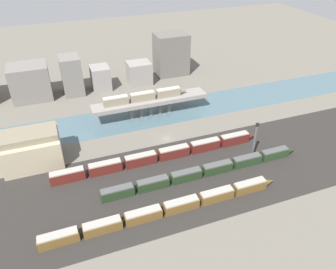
{
  "coord_description": "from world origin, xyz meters",
  "views": [
    {
      "loc": [
        -36.97,
        -101.02,
        72.3
      ],
      "look_at": [
        0.0,
        -1.69,
        3.06
      ],
      "focal_mm": 35.0,
      "sensor_mm": 36.0,
      "label": 1
    }
  ],
  "objects_px": {
    "train_yard_mid": "(206,171)",
    "train_yard_far": "(161,155)",
    "signal_tower": "(255,141)",
    "train_on_bridge": "(145,96)",
    "warehouse_building": "(32,149)",
    "train_yard_near": "(167,209)"
  },
  "relations": [
    {
      "from": "train_yard_mid",
      "to": "train_yard_far",
      "type": "bearing_deg",
      "value": 130.68
    },
    {
      "from": "signal_tower",
      "to": "train_yard_far",
      "type": "bearing_deg",
      "value": 162.15
    },
    {
      "from": "train_on_bridge",
      "to": "train_yard_far",
      "type": "xyz_separation_m",
      "value": [
        -4.54,
        -32.63,
        -7.48
      ]
    },
    {
      "from": "warehouse_building",
      "to": "signal_tower",
      "type": "distance_m",
      "value": 78.18
    },
    {
      "from": "train_on_bridge",
      "to": "signal_tower",
      "type": "distance_m",
      "value": 50.71
    },
    {
      "from": "train_on_bridge",
      "to": "warehouse_building",
      "type": "bearing_deg",
      "value": -158.68
    },
    {
      "from": "train_yard_near",
      "to": "signal_tower",
      "type": "height_order",
      "value": "signal_tower"
    },
    {
      "from": "warehouse_building",
      "to": "train_on_bridge",
      "type": "bearing_deg",
      "value": 21.32
    },
    {
      "from": "warehouse_building",
      "to": "signal_tower",
      "type": "xyz_separation_m",
      "value": [
        74.26,
        -24.4,
        1.25
      ]
    },
    {
      "from": "train_on_bridge",
      "to": "signal_tower",
      "type": "relative_size",
      "value": 2.6
    },
    {
      "from": "warehouse_building",
      "to": "signal_tower",
      "type": "bearing_deg",
      "value": -18.19
    },
    {
      "from": "train_yard_near",
      "to": "warehouse_building",
      "type": "bearing_deg",
      "value": 132.41
    },
    {
      "from": "train_yard_near",
      "to": "warehouse_building",
      "type": "distance_m",
      "value": 53.27
    },
    {
      "from": "train_on_bridge",
      "to": "train_yard_near",
      "type": "height_order",
      "value": "train_on_bridge"
    },
    {
      "from": "signal_tower",
      "to": "train_yard_near",
      "type": "bearing_deg",
      "value": -158.94
    },
    {
      "from": "train_yard_near",
      "to": "warehouse_building",
      "type": "relative_size",
      "value": 3.76
    },
    {
      "from": "train_on_bridge",
      "to": "warehouse_building",
      "type": "xyz_separation_m",
      "value": [
        -47.18,
        -18.41,
        -3.48
      ]
    },
    {
      "from": "train_yard_near",
      "to": "signal_tower",
      "type": "xyz_separation_m",
      "value": [
        38.45,
        14.8,
        5.54
      ]
    },
    {
      "from": "train_on_bridge",
      "to": "train_yard_far",
      "type": "bearing_deg",
      "value": -97.92
    },
    {
      "from": "train_yard_far",
      "to": "signal_tower",
      "type": "bearing_deg",
      "value": -17.85
    },
    {
      "from": "train_yard_mid",
      "to": "warehouse_building",
      "type": "bearing_deg",
      "value": 153.08
    },
    {
      "from": "train_yard_mid",
      "to": "train_yard_far",
      "type": "xyz_separation_m",
      "value": [
        -11.35,
        13.2,
        0.27
      ]
    }
  ]
}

